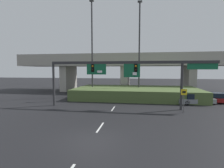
{
  "coord_description": "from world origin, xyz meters",
  "views": [
    {
      "loc": [
        3.01,
        -10.52,
        4.46
      ],
      "look_at": [
        0.0,
        8.23,
        2.92
      ],
      "focal_mm": 28.0,
      "sensor_mm": 36.0,
      "label": 1
    }
  ],
  "objects_px": {
    "parked_sedan_near_right": "(195,99)",
    "parked_sedan_mid_right": "(217,98)",
    "signal_gantry": "(126,69)",
    "speed_limit_sign": "(184,97)",
    "highway_light_pole_far": "(139,48)",
    "highway_light_pole_near": "(92,47)"
  },
  "relations": [
    {
      "from": "parked_sedan_near_right",
      "to": "parked_sedan_mid_right",
      "type": "bearing_deg",
      "value": 9.68
    },
    {
      "from": "parked_sedan_near_right",
      "to": "signal_gantry",
      "type": "bearing_deg",
      "value": -169.13
    },
    {
      "from": "speed_limit_sign",
      "to": "highway_light_pole_far",
      "type": "distance_m",
      "value": 12.86
    },
    {
      "from": "signal_gantry",
      "to": "parked_sedan_mid_right",
      "type": "xyz_separation_m",
      "value": [
        12.06,
        5.19,
        -3.9
      ]
    },
    {
      "from": "parked_sedan_near_right",
      "to": "speed_limit_sign",
      "type": "bearing_deg",
      "value": -129.2
    },
    {
      "from": "highway_light_pole_far",
      "to": "parked_sedan_mid_right",
      "type": "xyz_separation_m",
      "value": [
        10.57,
        -3.54,
        -7.43
      ]
    },
    {
      "from": "signal_gantry",
      "to": "highway_light_pole_far",
      "type": "height_order",
      "value": "highway_light_pole_far"
    },
    {
      "from": "signal_gantry",
      "to": "parked_sedan_near_right",
      "type": "relative_size",
      "value": 3.79
    },
    {
      "from": "highway_light_pole_far",
      "to": "highway_light_pole_near",
      "type": "bearing_deg",
      "value": -175.65
    },
    {
      "from": "highway_light_pole_near",
      "to": "parked_sedan_near_right",
      "type": "xyz_separation_m",
      "value": [
        14.98,
        -4.32,
        -7.6
      ]
    },
    {
      "from": "signal_gantry",
      "to": "parked_sedan_mid_right",
      "type": "height_order",
      "value": "signal_gantry"
    },
    {
      "from": "speed_limit_sign",
      "to": "highway_light_pole_near",
      "type": "bearing_deg",
      "value": 142.39
    },
    {
      "from": "parked_sedan_near_right",
      "to": "highway_light_pole_far",
      "type": "bearing_deg",
      "value": 133.24
    },
    {
      "from": "parked_sedan_near_right",
      "to": "parked_sedan_mid_right",
      "type": "relative_size",
      "value": 1.02
    },
    {
      "from": "signal_gantry",
      "to": "speed_limit_sign",
      "type": "xyz_separation_m",
      "value": [
        6.16,
        -1.4,
        -2.88
      ]
    },
    {
      "from": "highway_light_pole_near",
      "to": "parked_sedan_near_right",
      "type": "distance_m",
      "value": 17.35
    },
    {
      "from": "speed_limit_sign",
      "to": "parked_sedan_near_right",
      "type": "xyz_separation_m",
      "value": [
        2.6,
        5.22,
        -0.99
      ]
    },
    {
      "from": "signal_gantry",
      "to": "speed_limit_sign",
      "type": "distance_m",
      "value": 6.94
    },
    {
      "from": "signal_gantry",
      "to": "highway_light_pole_far",
      "type": "xyz_separation_m",
      "value": [
        1.49,
        8.73,
        3.54
      ]
    },
    {
      "from": "speed_limit_sign",
      "to": "parked_sedan_mid_right",
      "type": "height_order",
      "value": "speed_limit_sign"
    },
    {
      "from": "highway_light_pole_near",
      "to": "parked_sedan_mid_right",
      "type": "relative_size",
      "value": 3.22
    },
    {
      "from": "speed_limit_sign",
      "to": "parked_sedan_near_right",
      "type": "bearing_deg",
      "value": 63.54
    }
  ]
}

